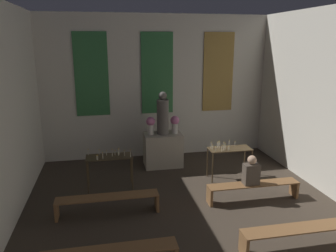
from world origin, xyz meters
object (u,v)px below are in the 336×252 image
(person_seated, at_px, (251,172))
(pew_back_left, at_px, (108,201))
(candle_rack_right, at_px, (229,152))
(candle_rack_left, at_px, (110,161))
(flower_vase_right, at_px, (175,123))
(pew_back_right, at_px, (253,188))
(statue, at_px, (163,115))
(pew_third_right, at_px, (300,233))
(flower_vase_left, at_px, (151,124))
(altar, at_px, (163,150))

(person_seated, bearing_deg, pew_back_left, 180.00)
(candle_rack_right, xyz_separation_m, person_seated, (0.02, -1.34, -0.02))
(candle_rack_left, relative_size, pew_back_left, 0.52)
(flower_vase_right, bearing_deg, pew_back_right, -63.17)
(candle_rack_left, bearing_deg, statue, 38.91)
(statue, relative_size, candle_rack_right, 1.10)
(candle_rack_right, height_order, pew_back_left, candle_rack_right)
(candle_rack_left, height_order, candle_rack_right, candle_rack_left)
(statue, height_order, pew_back_right, statue)
(candle_rack_left, bearing_deg, pew_third_right, -44.54)
(statue, bearing_deg, pew_back_left, -122.76)
(statue, bearing_deg, flower_vase_left, 180.00)
(candle_rack_right, bearing_deg, person_seated, -89.23)
(flower_vase_left, distance_m, candle_rack_left, 1.89)
(statue, distance_m, flower_vase_left, 0.45)
(altar, bearing_deg, pew_back_left, -122.76)
(statue, height_order, pew_third_right, statue)
(candle_rack_right, xyz_separation_m, pew_back_right, (0.10, -1.34, -0.43))
(altar, height_order, flower_vase_left, flower_vase_left)
(pew_third_right, relative_size, pew_back_right, 1.00)
(altar, distance_m, candle_rack_right, 2.08)
(flower_vase_left, bearing_deg, statue, 0.00)
(flower_vase_left, height_order, pew_third_right, flower_vase_left)
(flower_vase_left, relative_size, person_seated, 0.76)
(statue, height_order, candle_rack_left, statue)
(flower_vase_right, distance_m, pew_third_right, 4.85)
(flower_vase_left, bearing_deg, flower_vase_right, 0.00)
(altar, height_order, candle_rack_right, candle_rack_right)
(statue, xyz_separation_m, flower_vase_right, (0.36, 0.00, -0.27))
(pew_back_left, xyz_separation_m, pew_back_right, (3.40, 0.00, 0.00))
(altar, bearing_deg, pew_back_right, -57.24)
(altar, distance_m, pew_back_right, 3.15)
(candle_rack_right, height_order, pew_third_right, candle_rack_right)
(pew_back_left, bearing_deg, flower_vase_left, 63.17)
(altar, xyz_separation_m, pew_third_right, (1.70, -4.56, -0.18))
(candle_rack_right, bearing_deg, pew_third_right, -88.29)
(flower_vase_right, bearing_deg, candle_rack_right, -46.37)
(altar, relative_size, pew_third_right, 0.50)
(pew_back_left, relative_size, person_seated, 3.15)
(pew_back_left, distance_m, person_seated, 3.35)
(flower_vase_left, height_order, flower_vase_right, same)
(statue, distance_m, candle_rack_left, 2.23)
(flower_vase_left, bearing_deg, pew_third_right, -65.65)
(flower_vase_right, bearing_deg, altar, 180.00)
(candle_rack_left, xyz_separation_m, pew_back_right, (3.31, -1.34, -0.43))
(candle_rack_left, xyz_separation_m, person_seated, (3.23, -1.34, -0.02))
(candle_rack_right, height_order, person_seated, person_seated)
(candle_rack_left, bearing_deg, pew_back_right, -22.03)
(flower_vase_right, distance_m, pew_back_left, 3.50)
(altar, height_order, pew_back_right, altar)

